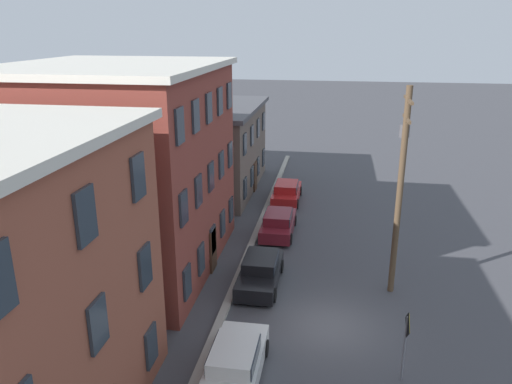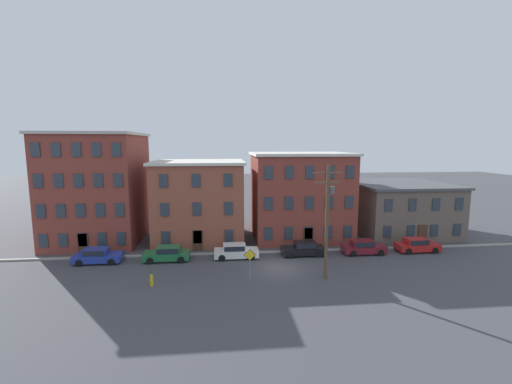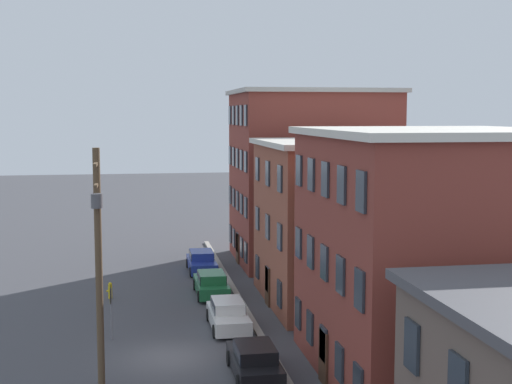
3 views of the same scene
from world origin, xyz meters
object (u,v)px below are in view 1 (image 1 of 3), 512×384
object	(u,v)px
caution_sign	(406,335)
car_red	(287,191)
car_maroon	(278,222)
car_white	(235,362)
car_black	(260,270)
utility_pole	(401,182)

from	to	relation	value
caution_sign	car_red	bearing A→B (deg)	18.16
car_maroon	car_red	size ratio (longest dim) A/B	1.00
car_white	caution_sign	world-z (taller)	caution_sign
car_maroon	car_red	xyz separation A→B (m)	(5.97, 0.12, 0.00)
car_maroon	car_black	bearing A→B (deg)	178.84
car_black	caution_sign	distance (m)	8.60
car_white	caution_sign	size ratio (longest dim) A/B	1.61
car_maroon	caution_sign	size ratio (longest dim) A/B	1.61
car_black	caution_sign	xyz separation A→B (m)	(-6.05, -6.01, 1.09)
car_black	car_red	distance (m)	12.25
caution_sign	utility_pole	bearing A→B (deg)	-1.74
car_white	car_red	bearing A→B (deg)	0.50
car_white	car_maroon	size ratio (longest dim) A/B	1.00
car_red	car_maroon	bearing A→B (deg)	-178.86
car_white	utility_pole	size ratio (longest dim) A/B	0.46
car_white	utility_pole	xyz separation A→B (m)	(7.42, -6.03, 4.64)
car_white	car_maroon	world-z (taller)	same
utility_pole	caution_sign	bearing A→B (deg)	178.26
car_red	car_black	bearing A→B (deg)	179.96
car_black	car_red	world-z (taller)	same
car_black	utility_pole	world-z (taller)	utility_pole
car_maroon	caution_sign	bearing A→B (deg)	-154.49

